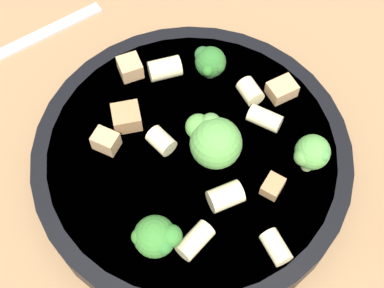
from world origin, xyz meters
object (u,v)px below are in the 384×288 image
broccoli_floret_2 (214,141)px  broccoli_floret_3 (157,237)px  chicken_chunk_1 (130,67)px  chicken_chunk_3 (282,89)px  rigatoni_4 (226,196)px  chicken_chunk_2 (127,117)px  pasta_bowl (192,157)px  chicken_chunk_0 (106,141)px  rigatoni_0 (165,69)px  rigatoni_3 (195,241)px  broccoli_floret_1 (210,62)px  rigatoni_5 (265,118)px  rigatoni_2 (161,141)px  chicken_chunk_4 (273,186)px  broccoli_floret_0 (312,153)px  rigatoni_6 (276,247)px  rigatoni_1 (246,89)px

broccoli_floret_2 → broccoli_floret_3: 0.08m
broccoli_floret_3 → chicken_chunk_1: (-0.09, -0.13, -0.01)m
chicken_chunk_1 → chicken_chunk_3: (-0.07, 0.11, -0.00)m
rigatoni_4 → chicken_chunk_2: rigatoni_4 is taller
pasta_bowl → chicken_chunk_0: size_ratio=13.37×
chicken_chunk_3 → chicken_chunk_1: bearing=-56.3°
rigatoni_0 → chicken_chunk_2: 0.06m
rigatoni_3 → chicken_chunk_1: bearing=-116.8°
broccoli_floret_1 → chicken_chunk_1: broccoli_floret_1 is taller
rigatoni_5 → rigatoni_2: bearing=-32.3°
broccoli_floret_3 → chicken_chunk_3: (-0.17, -0.02, -0.01)m
broccoli_floret_1 → chicken_chunk_4: size_ratio=1.72×
broccoli_floret_2 → rigatoni_5: 0.06m
broccoli_floret_0 → rigatoni_0: broccoli_floret_0 is taller
pasta_bowl → chicken_chunk_2: bearing=-72.6°
rigatoni_4 → chicken_chunk_0: 0.10m
rigatoni_2 → chicken_chunk_0: bearing=-46.3°
chicken_chunk_1 → chicken_chunk_0: bearing=31.7°
broccoli_floret_2 → rigatoni_2: broccoli_floret_2 is taller
rigatoni_4 → broccoli_floret_0: bearing=157.2°
broccoli_floret_3 → rigatoni_0: bearing=-137.1°
broccoli_floret_0 → broccoli_floret_3: size_ratio=1.08×
rigatoni_6 → chicken_chunk_1: (-0.04, -0.19, 0.00)m
rigatoni_4 → chicken_chunk_4: 0.04m
broccoli_floret_3 → chicken_chunk_0: size_ratio=1.81×
rigatoni_1 → rigatoni_4: 0.10m
chicken_chunk_4 → rigatoni_2: bearing=-70.5°
rigatoni_4 → rigatoni_5: rigatoni_4 is taller
chicken_chunk_4 → broccoli_floret_3: bearing=-18.6°
broccoli_floret_0 → rigatoni_1: 0.08m
rigatoni_6 → chicken_chunk_2: (-0.00, -0.16, 0.00)m
rigatoni_4 → chicken_chunk_1: bearing=-103.6°
chicken_chunk_1 → broccoli_floret_1: bearing=131.9°
rigatoni_0 → rigatoni_1: 0.07m
broccoli_floret_2 → rigatoni_5: bearing=169.8°
broccoli_floret_2 → chicken_chunk_0: 0.09m
rigatoni_3 → chicken_chunk_3: size_ratio=1.24×
pasta_bowl → rigatoni_2: bearing=-56.1°
rigatoni_1 → chicken_chunk_1: (0.05, -0.09, -0.00)m
rigatoni_3 → rigatoni_6: bearing=128.7°
rigatoni_2 → rigatoni_6: 0.12m
pasta_bowl → rigatoni_3: (0.05, 0.05, 0.02)m
broccoli_floret_3 → rigatoni_1: (-0.14, -0.04, -0.01)m
broccoli_floret_0 → rigatoni_4: 0.07m
pasta_bowl → rigatoni_3: bearing=45.1°
rigatoni_6 → chicken_chunk_1: chicken_chunk_1 is taller
broccoli_floret_0 → chicken_chunk_1: 0.17m
rigatoni_1 → chicken_chunk_3: (-0.02, 0.02, -0.00)m
broccoli_floret_1 → rigatoni_5: size_ratio=1.12×
broccoli_floret_0 → chicken_chunk_2: 0.15m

